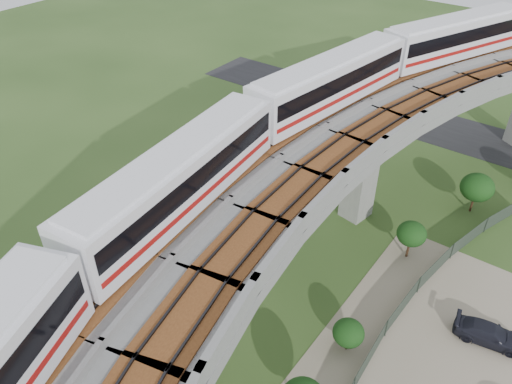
# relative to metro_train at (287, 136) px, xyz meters

# --- Properties ---
(ground) EXTENTS (160.00, 160.00, 0.00)m
(ground) POSITION_rel_metro_train_xyz_m (-0.35, 0.09, -12.31)
(ground) COLOR #304C1E
(ground) RESTS_ON ground
(asphalt_road) EXTENTS (60.00, 8.00, 0.03)m
(asphalt_road) POSITION_rel_metro_train_xyz_m (-0.35, 30.09, -12.29)
(asphalt_road) COLOR #232326
(asphalt_road) RESTS_ON ground
(viaduct) EXTENTS (19.58, 73.98, 11.40)m
(viaduct) POSITION_rel_metro_train_xyz_m (3.49, 0.09, -3.26)
(viaduct) COLOR #99968E
(viaduct) RESTS_ON ground
(metro_train) EXTENTS (10.75, 61.35, 3.64)m
(metro_train) POSITION_rel_metro_train_xyz_m (0.00, 0.00, 0.00)
(metro_train) COLOR white
(metro_train) RESTS_ON ground
(fence) EXTENTS (3.87, 38.73, 1.50)m
(fence) POSITION_rel_metro_train_xyz_m (9.41, 0.09, -11.56)
(fence) COLOR #2D382D
(fence) RESTS_ON ground
(tree_1) EXTENTS (2.81, 2.81, 3.72)m
(tree_1) POSITION_rel_metro_train_xyz_m (8.44, 16.92, -9.79)
(tree_1) COLOR #382314
(tree_1) RESTS_ON ground
(tree_2) EXTENTS (2.23, 2.23, 3.27)m
(tree_2) POSITION_rel_metro_train_xyz_m (6.27, 8.13, -9.99)
(tree_2) COLOR #382314
(tree_2) RESTS_ON ground
(tree_3) EXTENTS (2.01, 2.01, 2.42)m
(tree_3) POSITION_rel_metro_train_xyz_m (6.56, -2.30, -10.75)
(tree_3) COLOR #382314
(tree_3) RESTS_ON ground
(car_dark) EXTENTS (4.63, 2.55, 1.27)m
(car_dark) POSITION_rel_metro_train_xyz_m (13.64, 3.72, -11.63)
(car_dark) COLOR black
(car_dark) RESTS_ON dirt_lot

